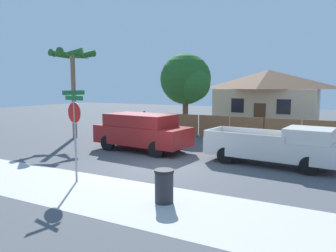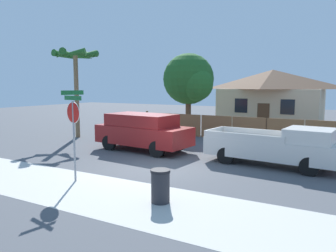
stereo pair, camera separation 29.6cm
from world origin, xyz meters
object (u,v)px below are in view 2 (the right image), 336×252
Objects in this scene: oak_tree at (190,80)px; red_suv at (143,131)px; orange_pickup at (277,146)px; trash_bin at (160,186)px; house at (272,97)px; palm_tree at (76,62)px; stop_sign at (73,120)px.

red_suv is at bearing -82.96° from oak_tree.
orange_pickup is 5.79× the size of trash_bin.
house is 1.48× the size of oak_tree.
oak_tree is at bearing 48.00° from palm_tree.
red_suv is (-3.39, -14.23, -1.38)m from house.
oak_tree is 13.41m from stop_sign.
house reaches higher than stop_sign.
red_suv reaches higher than orange_pickup.
orange_pickup is at bearing -7.41° from palm_tree.
stop_sign is at bearing -129.55° from orange_pickup.
palm_tree reaches higher than stop_sign.
palm_tree is at bearing -132.00° from oak_tree.
oak_tree is at bearing 102.39° from red_suv.
oak_tree is 1.02× the size of orange_pickup.
house is at bearing 108.18° from orange_pickup.
red_suv reaches higher than trash_bin.
palm_tree is at bearing 144.47° from trash_bin.
house is 2.65× the size of stop_sign.
palm_tree is 13.52m from orange_pickup.
house reaches higher than trash_bin.
red_suv is 7.67m from trash_bin.
orange_pickup is (7.56, -7.50, -2.89)m from oak_tree.
stop_sign reaches higher than red_suv.
stop_sign is (-2.42, -19.94, -0.26)m from house.
oak_tree is at bearing 112.33° from trash_bin.
oak_tree is 1.79× the size of stop_sign.
house is 20.44m from trash_bin.
trash_bin is at bearing -47.27° from red_suv.
palm_tree is 1.01× the size of orange_pickup.
palm_tree is at bearing -127.24° from house.
house is 15.99m from palm_tree.
orange_pickup is (6.64, -0.02, -0.21)m from red_suv.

